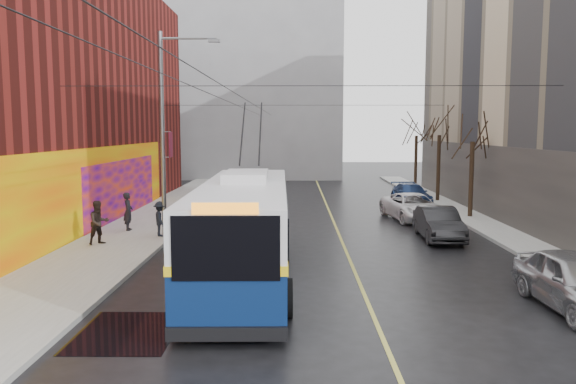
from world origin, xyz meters
The scene contains 21 objects.
ground centered at (0.00, 0.00, 0.00)m, with size 140.00×140.00×0.00m, color black.
sidewalk_left centered at (-8.00, 12.00, 0.07)m, with size 4.00×60.00×0.15m, color gray.
sidewalk_right centered at (9.00, 12.00, 0.07)m, with size 2.00×60.00×0.15m, color gray.
lane_line centered at (1.50, 14.00, 0.00)m, with size 0.12×50.00×0.01m, color #BFB74C.
building_far centered at (-6.00, 44.99, 9.02)m, with size 20.50×12.10×18.00m.
streetlight_pole centered at (-6.14, 10.00, 4.85)m, with size 2.65×0.60×9.00m.
catenary_wires centered at (-2.54, 14.77, 6.25)m, with size 18.00×60.00×0.22m.
tree_near centered at (9.00, 16.00, 4.98)m, with size 3.20×3.20×6.40m.
tree_mid centered at (9.00, 23.00, 5.25)m, with size 3.20×3.20×6.68m.
tree_far centered at (9.00, 30.00, 5.14)m, with size 3.20×3.20×6.57m.
puddle centered at (-4.58, -1.39, 0.00)m, with size 2.33×2.96×0.01m, color black.
pigeons_flying centered at (-2.14, 9.81, 6.94)m, with size 4.21×3.98×2.50m.
trolleybus centered at (-2.20, 3.81, 1.67)m, with size 3.21×12.79×6.02m.
parked_car_a centered at (7.00, 0.42, 0.79)m, with size 1.86×4.63×1.58m, color #A0A1A5.
parked_car_b centered at (5.80, 10.16, 0.72)m, with size 1.51×4.34×1.43m, color black.
parked_car_c centered at (5.80, 15.58, 0.71)m, with size 2.35×5.11×1.42m, color white.
parked_car_d centered at (7.00, 21.90, 0.67)m, with size 1.87×4.60×1.33m, color navy.
following_car centered at (-3.65, 21.09, 0.76)m, with size 1.79×4.45×1.52m, color #A8A7AC.
pedestrian_a centered at (-8.34, 11.48, 1.04)m, with size 0.65×0.43×1.78m, color black.
pedestrian_b centered at (-8.60, 8.26, 1.05)m, with size 0.88×0.68×1.80m, color black.
pedestrian_c centered at (-6.50, 10.04, 0.92)m, with size 1.00×0.58×1.55m, color black.
Camera 1 is at (-0.56, -14.35, 4.84)m, focal length 35.00 mm.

